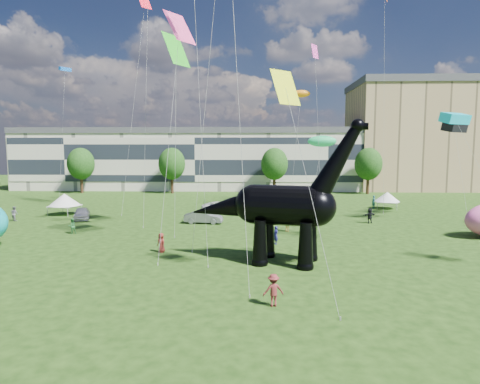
{
  "coord_description": "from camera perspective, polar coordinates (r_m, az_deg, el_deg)",
  "views": [
    {
      "loc": [
        3.89,
        -24.78,
        8.42
      ],
      "look_at": [
        2.81,
        8.0,
        5.0
      ],
      "focal_mm": 30.0,
      "sensor_mm": 36.0,
      "label": 1
    }
  ],
  "objects": [
    {
      "name": "kites",
      "position": [
        53.54,
        15.97,
        10.39
      ],
      "size": [
        62.73,
        39.12,
        28.16
      ],
      "color": "red",
      "rests_on": "ground"
    },
    {
      "name": "gazebo_near",
      "position": [
        53.47,
        8.08,
        -1.31
      ],
      "size": [
        4.58,
        4.58,
        2.45
      ],
      "rotation": [
        0.0,
        0.0,
        0.39
      ],
      "color": "white",
      "rests_on": "ground"
    },
    {
      "name": "apartment_block",
      "position": [
        96.81,
        23.98,
        6.97
      ],
      "size": [
        28.0,
        18.0,
        22.0
      ],
      "primitive_type": "cube",
      "color": "tan",
      "rests_on": "ground"
    },
    {
      "name": "gazebo_left",
      "position": [
        57.31,
        -23.69,
        -1.03
      ],
      "size": [
        4.68,
        4.68,
        2.78
      ],
      "rotation": [
        0.0,
        0.0,
        -0.19
      ],
      "color": "silver",
      "rests_on": "ground"
    },
    {
      "name": "car_white",
      "position": [
        54.88,
        -2.8,
        -2.13
      ],
      "size": [
        5.23,
        2.59,
        1.43
      ],
      "primitive_type": "imported",
      "rotation": [
        0.0,
        0.0,
        1.61
      ],
      "color": "silver",
      "rests_on": "ground"
    },
    {
      "name": "car_silver",
      "position": [
        52.47,
        -21.57,
        -2.87
      ],
      "size": [
        3.18,
        4.79,
        1.51
      ],
      "primitive_type": "imported",
      "rotation": [
        0.0,
        0.0,
        0.34
      ],
      "color": "#B8B9BD",
      "rests_on": "ground"
    },
    {
      "name": "terrace_row",
      "position": [
        87.63,
        -5.92,
        4.34
      ],
      "size": [
        78.0,
        11.0,
        12.0
      ],
      "primitive_type": "cube",
      "color": "beige",
      "rests_on": "ground"
    },
    {
      "name": "ground",
      "position": [
        26.46,
        -6.83,
        -12.64
      ],
      "size": [
        220.0,
        220.0,
        0.0
      ],
      "primitive_type": "plane",
      "color": "#16330C",
      "rests_on": "ground"
    },
    {
      "name": "tree_far_left",
      "position": [
        84.87,
        -21.7,
        4.1
      ],
      "size": [
        5.2,
        5.2,
        9.44
      ],
      "color": "#382314",
      "rests_on": "ground"
    },
    {
      "name": "tree_mid_right",
      "position": [
        77.92,
        4.93,
        4.37
      ],
      "size": [
        5.2,
        5.2,
        9.44
      ],
      "color": "#382314",
      "rests_on": "ground"
    },
    {
      "name": "car_grey",
      "position": [
        46.57,
        -5.2,
        -3.59
      ],
      "size": [
        4.5,
        1.88,
        1.45
      ],
      "primitive_type": "imported",
      "rotation": [
        0.0,
        0.0,
        1.49
      ],
      "color": "slate",
      "rests_on": "ground"
    },
    {
      "name": "car_dark",
      "position": [
        48.41,
        7.08,
        -3.12
      ],
      "size": [
        5.14,
        5.98,
        1.65
      ],
      "primitive_type": "imported",
      "rotation": [
        0.0,
        0.0,
        -0.61
      ],
      "color": "#595960",
      "rests_on": "ground"
    },
    {
      "name": "tree_mid_left",
      "position": [
        79.42,
        -9.68,
        4.33
      ],
      "size": [
        5.2,
        5.2,
        9.44
      ],
      "color": "#382314",
      "rests_on": "ground"
    },
    {
      "name": "tree_far_right",
      "position": [
        80.89,
        17.8,
        4.16
      ],
      "size": [
        5.2,
        5.2,
        9.44
      ],
      "color": "#382314",
      "rests_on": "ground"
    },
    {
      "name": "gazebo_far",
      "position": [
        61.6,
        20.2,
        -0.66
      ],
      "size": [
        4.39,
        4.39,
        2.45
      ],
      "rotation": [
        0.0,
        0.0,
        -0.3
      ],
      "color": "white",
      "rests_on": "ground"
    },
    {
      "name": "dinosaur_sculpture",
      "position": [
        30.12,
        5.46,
        -2.22
      ],
      "size": [
        13.42,
        5.52,
        11.0
      ],
      "rotation": [
        0.0,
        0.0,
        -0.27
      ],
      "color": "black",
      "rests_on": "ground"
    },
    {
      "name": "visitors",
      "position": [
        40.64,
        -4.49,
        -4.75
      ],
      "size": [
        46.85,
        38.09,
        1.9
      ],
      "color": "slate",
      "rests_on": "ground"
    }
  ]
}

